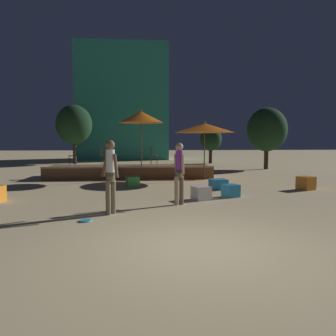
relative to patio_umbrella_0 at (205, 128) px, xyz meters
name	(u,v)px	position (x,y,z in m)	size (l,w,h in m)	color
ground_plane	(196,247)	(-2.06, -9.75, -2.45)	(120.00, 120.00, 0.00)	#D1B784
wooden_deck	(130,171)	(-3.54, 1.56, -2.16)	(8.16, 2.54, 0.64)	brown
patio_umbrella_0	(205,128)	(0.00, 0.00, 0.00)	(2.76, 2.76, 2.74)	brown
patio_umbrella_1	(141,117)	(-2.96, 0.33, 0.50)	(2.12, 2.12, 3.30)	brown
cube_seat_0	(231,191)	(-0.05, -4.76, -2.24)	(0.59, 0.59, 0.41)	#2D9EDB
cube_seat_1	(133,181)	(-3.33, -2.03, -2.24)	(0.59, 0.59, 0.41)	#4CC651
cube_seat_2	(218,184)	(-0.04, -3.00, -2.26)	(0.67, 0.67, 0.38)	#2D9EDB
cube_seat_3	(201,193)	(-1.11, -5.17, -2.24)	(0.63, 0.63, 0.42)	white
cube_seat_5	(306,183)	(3.22, -3.44, -2.20)	(0.68, 0.68, 0.50)	orange
person_0	(179,171)	(-1.90, -5.94, -1.46)	(0.29, 0.44, 1.79)	#72664C
person_1	(110,173)	(-3.76, -7.03, -1.41)	(0.49, 0.41, 1.86)	#72664C
bistro_chair_0	(103,154)	(-4.87, 1.38, -1.26)	(0.46, 0.45, 0.90)	#47474C
bistro_chair_1	(74,154)	(-6.37, 1.74, -1.26)	(0.45, 0.44, 0.90)	#2D3338
bistro_chair_2	(152,153)	(-2.39, 1.97, -1.26)	(0.41, 0.41, 0.90)	#47474C
frisbee_disc	(85,221)	(-4.28, -7.73, -2.43)	(0.27, 0.27, 0.03)	#33B2D8
background_tree_0	(74,125)	(-8.28, 11.63, 0.69)	(2.84, 2.84, 4.72)	#3D2B1C
background_tree_1	(211,139)	(2.75, 11.34, -0.46)	(1.79, 1.79, 3.00)	#3D2B1C
background_tree_2	(267,130)	(5.22, 5.58, 0.12)	(2.58, 2.58, 4.00)	#3D2B1C
distant_building	(123,103)	(-4.72, 18.57, 3.18)	(8.91, 4.59, 11.25)	teal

